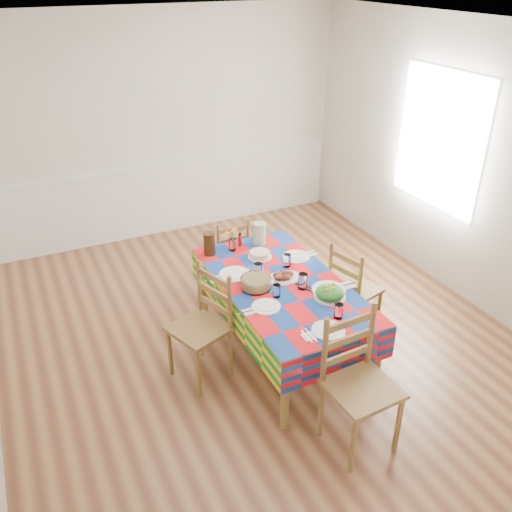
{
  "coord_description": "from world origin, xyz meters",
  "views": [
    {
      "loc": [
        -1.78,
        -3.76,
        3.12
      ],
      "look_at": [
        -0.08,
        -0.2,
        0.95
      ],
      "focal_mm": 38.0,
      "sensor_mm": 36.0,
      "label": 1
    }
  ],
  "objects": [
    {
      "name": "window_right",
      "position": [
        2.23,
        0.3,
        1.5
      ],
      "size": [
        0.0,
        1.4,
        1.4
      ],
      "primitive_type": "plane",
      "rotation": [
        0.0,
        -1.57,
        0.0
      ],
      "color": "white",
      "rests_on": "room"
    },
    {
      "name": "pasta_bowl",
      "position": [
        -0.13,
        -0.3,
        0.76
      ],
      "size": [
        0.26,
        0.26,
        0.09
      ],
      "color": "white",
      "rests_on": "dining_table"
    },
    {
      "name": "tea_pitcher",
      "position": [
        -0.26,
        0.41,
        0.82
      ],
      "size": [
        0.11,
        0.11,
        0.22
      ],
      "primitive_type": "cylinder",
      "color": "black",
      "rests_on": "dining_table"
    },
    {
      "name": "chair_near",
      "position": [
        0.1,
        -1.48,
        0.52
      ],
      "size": [
        0.49,
        0.47,
        1.05
      ],
      "rotation": [
        0.0,
        0.0,
        0.05
      ],
      "color": "brown",
      "rests_on": "room"
    },
    {
      "name": "cake",
      "position": [
        0.13,
        0.15,
        0.74
      ],
      "size": [
        0.22,
        0.22,
        0.06
      ],
      "color": "white",
      "rests_on": "dining_table"
    },
    {
      "name": "salad_platter",
      "position": [
        0.35,
        -0.7,
        0.75
      ],
      "size": [
        0.26,
        0.26,
        0.11
      ],
      "color": "white",
      "rests_on": "dining_table"
    },
    {
      "name": "name_card",
      "position": [
        0.13,
        -1.19,
        0.72
      ],
      "size": [
        0.08,
        0.02,
        0.02
      ],
      "primitive_type": "cube",
      "color": "white",
      "rests_on": "dining_table"
    },
    {
      "name": "chair_right",
      "position": [
        0.83,
        -0.35,
        0.45
      ],
      "size": [
        0.48,
        0.49,
        0.91
      ],
      "rotation": [
        0.0,
        0.0,
        1.84
      ],
      "color": "brown",
      "rests_on": "room"
    },
    {
      "name": "chair_left",
      "position": [
        -0.62,
        -0.32,
        0.48
      ],
      "size": [
        0.53,
        0.55,
        0.97
      ],
      "rotation": [
        0.0,
        0.0,
        -1.22
      ],
      "color": "brown",
      "rests_on": "room"
    },
    {
      "name": "setting_left_far",
      "position": [
        -0.15,
        -0.08,
        0.74
      ],
      "size": [
        0.49,
        0.29,
        0.13
      ],
      "rotation": [
        0.0,
        0.0,
        1.57
      ],
      "color": "white",
      "rests_on": "dining_table"
    },
    {
      "name": "green_pitcher",
      "position": [
        0.25,
        0.41,
        0.82
      ],
      "size": [
        0.12,
        0.12,
        0.21
      ],
      "primitive_type": "cylinder",
      "color": "#A1C48A",
      "rests_on": "dining_table"
    },
    {
      "name": "chair_far",
      "position": [
        0.11,
        0.81,
        0.42
      ],
      "size": [
        0.38,
        0.37,
        0.84
      ],
      "rotation": [
        0.0,
        0.0,
        3.11
      ],
      "color": "brown",
      "rests_on": "room"
    },
    {
      "name": "setting_near_head",
      "position": [
        0.15,
        -1.03,
        0.74
      ],
      "size": [
        0.4,
        0.27,
        0.12
      ],
      "color": "white",
      "rests_on": "dining_table"
    },
    {
      "name": "setting_left_near",
      "position": [
        -0.13,
        -0.56,
        0.74
      ],
      "size": [
        0.42,
        0.25,
        0.11
      ],
      "rotation": [
        0.0,
        0.0,
        1.57
      ],
      "color": "white",
      "rests_on": "dining_table"
    },
    {
      "name": "room",
      "position": [
        0.0,
        0.0,
        1.35
      ],
      "size": [
        4.58,
        5.08,
        2.78
      ],
      "color": "brown",
      "rests_on": "ground"
    },
    {
      "name": "setting_right_far",
      "position": [
        0.38,
        -0.03,
        0.74
      ],
      "size": [
        0.47,
        0.27,
        0.12
      ],
      "rotation": [
        0.0,
        0.0,
        -1.57
      ],
      "color": "white",
      "rests_on": "dining_table"
    },
    {
      "name": "meat_platter",
      "position": [
        0.14,
        -0.28,
        0.74
      ],
      "size": [
        0.32,
        0.23,
        0.06
      ],
      "color": "white",
      "rests_on": "dining_table"
    },
    {
      "name": "flower_vase",
      "position": [
        -0.04,
        0.39,
        0.8
      ],
      "size": [
        0.14,
        0.12,
        0.23
      ],
      "color": "white",
      "rests_on": "dining_table"
    },
    {
      "name": "hot_sauce",
      "position": [
        0.06,
        0.44,
        0.78
      ],
      "size": [
        0.03,
        0.03,
        0.14
      ],
      "primitive_type": "cylinder",
      "color": "#AB0D14",
      "rests_on": "dining_table"
    },
    {
      "name": "setting_right_near",
      "position": [
        0.34,
        -0.56,
        0.74
      ],
      "size": [
        0.53,
        0.31,
        0.14
      ],
      "rotation": [
        0.0,
        0.0,
        -1.57
      ],
      "color": "white",
      "rests_on": "dining_table"
    },
    {
      "name": "wainscot",
      "position": [
        0.0,
        2.48,
        0.49
      ],
      "size": [
        4.41,
        0.06,
        0.92
      ],
      "color": "white",
      "rests_on": "room"
    },
    {
      "name": "serving_utensils",
      "position": [
        0.24,
        -0.41,
        0.71
      ],
      "size": [
        0.14,
        0.31,
        0.01
      ],
      "color": "black",
      "rests_on": "dining_table"
    },
    {
      "name": "dining_table",
      "position": [
        0.11,
        -0.34,
        0.63
      ],
      "size": [
        0.98,
        1.82,
        0.71
      ],
      "color": "brown",
      "rests_on": "room"
    }
  ]
}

